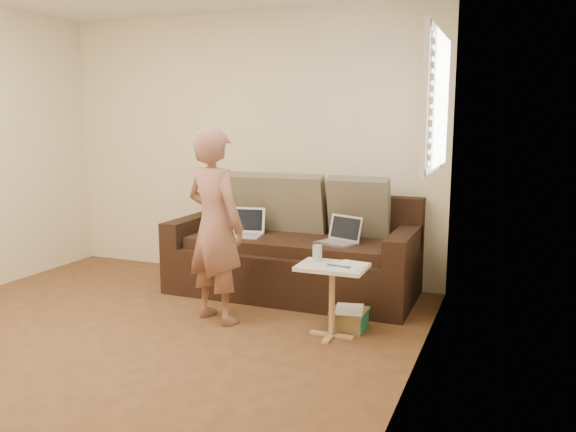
{
  "coord_description": "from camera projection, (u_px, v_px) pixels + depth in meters",
  "views": [
    {
      "loc": [
        2.55,
        -2.96,
        1.57
      ],
      "look_at": [
        0.8,
        1.4,
        0.78
      ],
      "focal_mm": 35.93,
      "sensor_mm": 36.0,
      "label": 1
    }
  ],
  "objects": [
    {
      "name": "wall_right",
      "position": [
        403.0,
        172.0,
        2.95
      ],
      "size": [
        0.0,
        4.5,
        4.5
      ],
      "primitive_type": "plane",
      "rotation": [
        1.57,
        0.0,
        -1.57
      ],
      "color": "beige",
      "rests_on": "ground"
    },
    {
      "name": "pillow_right",
      "position": [
        359.0,
        207.0,
        5.15
      ],
      "size": [
        0.55,
        0.28,
        0.57
      ],
      "primitive_type": null,
      "rotation": [
        0.26,
        0.0,
        0.0
      ],
      "color": "brown",
      "rests_on": "sofa"
    },
    {
      "name": "laptop_white",
      "position": [
        242.0,
        236.0,
        5.24
      ],
      "size": [
        0.38,
        0.3,
        0.25
      ],
      "primitive_type": null,
      "rotation": [
        0.0,
        0.0,
        0.16
      ],
      "color": "white",
      "rests_on": "sofa"
    },
    {
      "name": "window_blinds",
      "position": [
        436.0,
        102.0,
        4.28
      ],
      "size": [
        0.12,
        0.88,
        1.08
      ],
      "primitive_type": null,
      "color": "white",
      "rests_on": "wall_right"
    },
    {
      "name": "laptop_silver",
      "position": [
        336.0,
        244.0,
        4.9
      ],
      "size": [
        0.39,
        0.34,
        0.22
      ],
      "primitive_type": null,
      "rotation": [
        0.0,
        0.0,
        -0.37
      ],
      "color": "#B7BABC",
      "rests_on": "sofa"
    },
    {
      "name": "scissors",
      "position": [
        338.0,
        266.0,
        4.07
      ],
      "size": [
        0.2,
        0.16,
        0.02
      ],
      "primitive_type": null,
      "rotation": [
        0.0,
        0.0,
        0.38
      ],
      "color": "silver",
      "rests_on": "side_table"
    },
    {
      "name": "pillow_mid",
      "position": [
        296.0,
        204.0,
        5.37
      ],
      "size": [
        0.55,
        0.27,
        0.57
      ],
      "primitive_type": null,
      "rotation": [
        0.24,
        0.0,
        0.0
      ],
      "color": "brown",
      "rests_on": "sofa"
    },
    {
      "name": "drinking_glass",
      "position": [
        317.0,
        253.0,
        4.23
      ],
      "size": [
        0.07,
        0.07,
        0.12
      ],
      "primitive_type": null,
      "color": "silver",
      "rests_on": "side_table"
    },
    {
      "name": "pillow_left",
      "position": [
        244.0,
        201.0,
        5.58
      ],
      "size": [
        0.55,
        0.29,
        0.57
      ],
      "primitive_type": null,
      "rotation": [
        0.28,
        0.0,
        0.0
      ],
      "color": "brown",
      "rests_on": "sofa"
    },
    {
      "name": "paper_on_table",
      "position": [
        349.0,
        266.0,
        4.1
      ],
      "size": [
        0.25,
        0.33,
        0.0
      ],
      "primitive_type": null,
      "rotation": [
        0.0,
        0.0,
        -0.14
      ],
      "color": "white",
      "rests_on": "side_table"
    },
    {
      "name": "striped_box",
      "position": [
        349.0,
        319.0,
        4.34
      ],
      "size": [
        0.26,
        0.26,
        0.16
      ],
      "primitive_type": null,
      "color": "#C04B1C",
      "rests_on": "ground"
    },
    {
      "name": "person",
      "position": [
        215.0,
        226.0,
        4.44
      ],
      "size": [
        0.64,
        0.53,
        1.52
      ],
      "primitive_type": "imported",
      "rotation": [
        0.0,
        0.0,
        2.82
      ],
      "color": "#935450",
      "rests_on": "ground"
    },
    {
      "name": "side_table",
      "position": [
        332.0,
        301.0,
        4.18
      ],
      "size": [
        0.49,
        0.34,
        0.54
      ],
      "primitive_type": null,
      "color": "silver",
      "rests_on": "ground"
    },
    {
      "name": "sofa",
      "position": [
        292.0,
        248.0,
        5.2
      ],
      "size": [
        2.2,
        0.95,
        0.85
      ],
      "primitive_type": null,
      "color": "black",
      "rests_on": "ground"
    },
    {
      "name": "floor",
      "position": [
        102.0,
        354.0,
        3.9
      ],
      "size": [
        4.5,
        4.5,
        0.0
      ],
      "primitive_type": "plane",
      "color": "#4F331D",
      "rests_on": "ground"
    },
    {
      "name": "wall_back",
      "position": [
        245.0,
        147.0,
        5.75
      ],
      "size": [
        4.0,
        0.0,
        4.0
      ],
      "primitive_type": "plane",
      "rotation": [
        1.57,
        0.0,
        0.0
      ],
      "color": "beige",
      "rests_on": "ground"
    }
  ]
}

